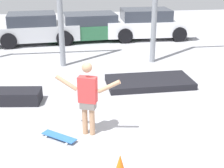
% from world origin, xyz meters
% --- Properties ---
extents(ground_plane, '(36.00, 36.00, 0.00)m').
position_xyz_m(ground_plane, '(0.00, 0.00, 0.00)').
color(ground_plane, '#9E9EA3').
extents(skateboarder, '(1.37, 0.61, 1.68)m').
position_xyz_m(skateboarder, '(-1.13, -0.01, 0.94)').
color(skateboarder, tan).
rests_on(skateboarder, ground_plane).
extents(skateboard, '(0.78, 0.69, 0.08)m').
position_xyz_m(skateboard, '(-1.79, -0.14, 0.06)').
color(skateboard, '#2D66B2').
rests_on(skateboard, ground_plane).
extents(manual_pad, '(2.65, 1.36, 0.20)m').
position_xyz_m(manual_pad, '(0.97, 2.71, 0.10)').
color(manual_pad, black).
rests_on(manual_pad, ground_plane).
extents(parked_car_silver, '(4.05, 2.25, 1.40)m').
position_xyz_m(parked_car_silver, '(-2.97, 8.83, 0.68)').
color(parked_car_silver, '#B7BABF').
rests_on(parked_car_silver, ground_plane).
extents(parked_car_green, '(4.62, 2.27, 1.29)m').
position_xyz_m(parked_car_green, '(-0.25, 9.11, 0.63)').
color(parked_car_green, '#28603D').
rests_on(parked_car_green, ground_plane).
extents(parked_car_white, '(4.30, 1.99, 1.46)m').
position_xyz_m(parked_car_white, '(2.50, 8.96, 0.71)').
color(parked_car_white, white).
rests_on(parked_car_white, ground_plane).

